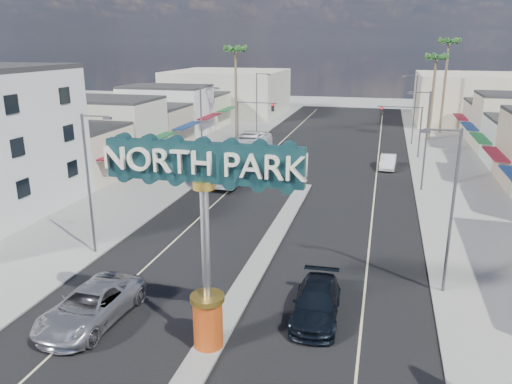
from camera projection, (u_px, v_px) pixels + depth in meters
The scene contains 25 objects.
ground at pixel (306, 183), 48.21m from camera, with size 160.00×160.00×0.00m, color gray.
road at pixel (306, 183), 48.21m from camera, with size 20.00×120.00×0.01m, color black.
median_island at pixel (269, 245), 33.35m from camera, with size 1.30×30.00×0.16m, color gray.
sidewalk_left at pixel (172, 173), 51.53m from camera, with size 8.00×120.00×0.12m, color gray.
sidewalk_right at pixel (461, 193), 44.85m from camera, with size 8.00×120.00×0.12m, color gray.
storefront_row_left at pixel (140, 122), 65.12m from camera, with size 12.00×42.00×6.00m, color beige.
backdrop_far_left at pixel (228, 92), 94.03m from camera, with size 20.00×20.00×8.00m, color #B7B29E.
backdrop_far_right at pixel (479, 98), 83.53m from camera, with size 20.00×20.00×8.00m, color beige.
gateway_sign at pixel (205, 224), 20.51m from camera, with size 8.20×1.50×9.15m.
traffic_signal_left at pixel (252, 116), 62.14m from camera, with size 5.09×0.45×6.00m.
traffic_signal_right at pixel (405, 121), 57.76m from camera, with size 5.09×0.45×6.00m.
streetlight_l_near at pixel (90, 178), 30.69m from camera, with size 2.03×0.22×9.00m.
streetlight_l_mid at pixel (203, 127), 49.23m from camera, with size 2.03×0.22×9.00m.
streetlight_l_far at pixel (258, 102), 69.63m from camera, with size 2.03×0.22×9.00m.
streetlight_r_near at pixel (449, 204), 25.71m from camera, with size 2.03×0.22×9.00m.
streetlight_r_mid at pixel (424, 136), 44.26m from camera, with size 2.03×0.22×9.00m.
streetlight_r_far at pixel (413, 106), 64.66m from camera, with size 2.03×0.22×9.00m.
palm_left_far at pixel (235, 54), 66.53m from camera, with size 2.60×2.60×13.10m.
palm_right_mid at pixel (436, 61), 66.15m from camera, with size 2.60×2.60×12.10m.
palm_right_far at pixel (449, 47), 70.73m from camera, with size 2.60×2.60×14.10m.
suv_left at pixel (91, 306), 24.06m from camera, with size 2.91×6.32×1.76m, color #B1B2B7.
suv_right at pixel (316, 303), 24.51m from camera, with size 2.21×5.43×1.57m, color black.
car_parked_left at pixel (250, 163), 53.07m from camera, with size 1.80×4.47×1.52m, color slate.
car_parked_right at pixel (388, 162), 53.59m from camera, with size 1.58×4.54×1.49m, color silver.
city_bus at pixel (240, 158), 50.38m from camera, with size 3.13×13.36×3.72m, color white.
Camera 1 is at (6.85, -16.15, 13.09)m, focal length 35.00 mm.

